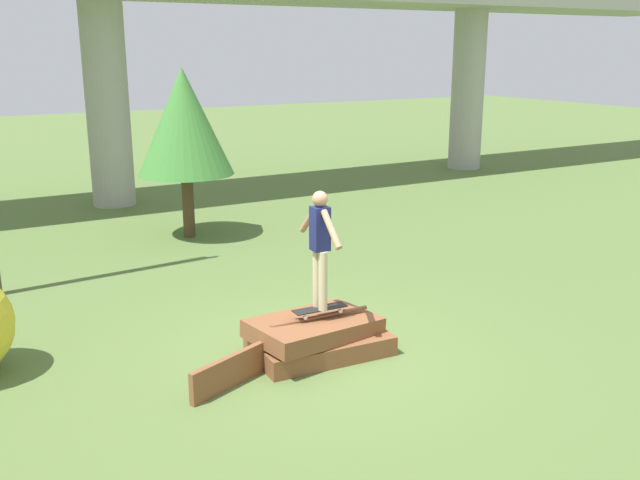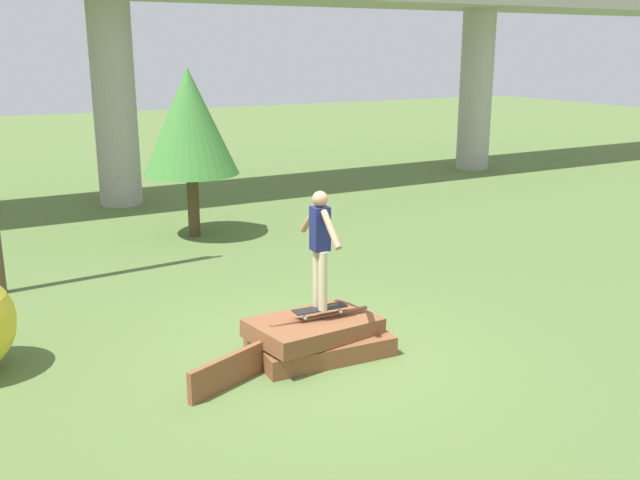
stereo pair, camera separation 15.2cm
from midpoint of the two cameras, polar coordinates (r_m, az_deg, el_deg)
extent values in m
plane|color=#567038|center=(9.91, 0.43, -9.05)|extent=(80.00, 80.00, 0.00)
cube|color=brown|center=(9.86, 0.44, -8.35)|extent=(1.89, 1.18, 0.27)
cube|color=brown|center=(9.75, -0.05, -7.00)|extent=(1.86, 1.28, 0.32)
cylinder|color=brown|center=(9.71, 0.44, -6.17)|extent=(1.49, 0.06, 0.06)
cube|color=brown|center=(9.02, -6.67, -10.30)|extent=(1.27, 0.58, 0.41)
cube|color=black|center=(9.70, 0.45, -5.50)|extent=(0.77, 0.24, 0.01)
cylinder|color=silver|center=(9.90, 1.60, -5.38)|extent=(0.06, 0.03, 0.05)
cylinder|color=silver|center=(9.76, 2.09, -5.70)|extent=(0.06, 0.03, 0.05)
cylinder|color=silver|center=(9.68, -1.20, -5.88)|extent=(0.06, 0.03, 0.05)
cylinder|color=silver|center=(9.53, -0.75, -6.22)|extent=(0.06, 0.03, 0.05)
cylinder|color=#C6B78E|center=(9.63, 0.23, -3.03)|extent=(0.12, 0.12, 0.82)
cylinder|color=#C6B78E|center=(9.49, 0.69, -3.31)|extent=(0.12, 0.12, 0.82)
cube|color=#191E51|center=(9.36, 0.46, 0.92)|extent=(0.23, 0.22, 0.59)
sphere|color=#A37556|center=(9.27, 0.47, 3.32)|extent=(0.21, 0.21, 0.21)
cylinder|color=#A37556|center=(9.62, -0.38, 1.67)|extent=(0.11, 0.48, 0.46)
cylinder|color=#A37556|center=(9.08, 1.37, 0.85)|extent=(0.11, 0.48, 0.46)
cylinder|color=#A8A59E|center=(19.51, -15.89, 10.44)|extent=(1.10, 1.10, 5.30)
cylinder|color=#A8A59E|center=(25.18, 12.53, 11.59)|extent=(1.10, 1.10, 5.30)
cylinder|color=#4C3823|center=(15.97, -9.83, 2.76)|extent=(0.26, 0.26, 1.40)
cone|color=#428438|center=(15.68, -10.13, 9.34)|extent=(2.06, 2.06, 2.27)
camera|label=1|loc=(0.08, -89.54, 0.13)|focal=40.00mm
camera|label=2|loc=(0.08, 90.46, -0.13)|focal=40.00mm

